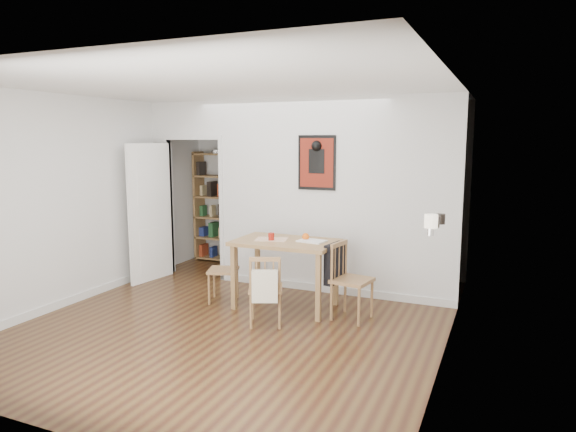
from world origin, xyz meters
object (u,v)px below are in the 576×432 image
at_px(bookshelf, 218,207).
at_px(ceramic_jar_a, 435,222).
at_px(chair_front, 266,289).
at_px(orange_fruit, 306,237).
at_px(red_glass, 271,237).
at_px(mantel_lamp, 431,222).
at_px(dining_table, 285,249).
at_px(notebook, 312,241).
at_px(chair_right, 350,280).
at_px(chair_left, 223,271).
at_px(ceramic_jar_b, 441,219).
at_px(fireplace, 441,282).

height_order(bookshelf, ceramic_jar_a, bookshelf).
distance_m(chair_front, bookshelf, 3.28).
xyz_separation_m(chair_front, orange_fruit, (0.18, 0.77, 0.47)).
height_order(bookshelf, red_glass, bookshelf).
bearing_deg(orange_fruit, chair_front, -102.96).
bearing_deg(chair_front, mantel_lamp, -2.50).
bearing_deg(red_glass, mantel_lamp, -18.60).
relative_size(red_glass, orange_fruit, 1.08).
distance_m(chair_front, ceramic_jar_a, 1.96).
height_order(red_glass, ceramic_jar_a, ceramic_jar_a).
xyz_separation_m(dining_table, bookshelf, (-2.06, 1.83, 0.18)).
distance_m(chair_front, notebook, 0.88).
bearing_deg(mantel_lamp, red_glass, 161.40).
xyz_separation_m(bookshelf, red_glass, (1.89, -1.89, -0.03)).
bearing_deg(ceramic_jar_a, bookshelf, 151.64).
height_order(bookshelf, notebook, bookshelf).
xyz_separation_m(bookshelf, orange_fruit, (2.27, -1.71, -0.03)).
bearing_deg(bookshelf, chair_front, -49.69).
distance_m(chair_right, chair_front, 0.99).
bearing_deg(dining_table, chair_left, -172.89).
bearing_deg(bookshelf, red_glass, -44.91).
xyz_separation_m(red_glass, mantel_lamp, (1.97, -0.66, 0.40)).
distance_m(notebook, mantel_lamp, 1.74).
bearing_deg(ceramic_jar_a, ceramic_jar_b, 82.69).
bearing_deg(orange_fruit, notebook, -29.02).
bearing_deg(red_glass, ceramic_jar_b, 1.54).
bearing_deg(mantel_lamp, bookshelf, 146.57).
distance_m(notebook, ceramic_jar_b, 1.54).
relative_size(fireplace, mantel_lamp, 6.30).
bearing_deg(dining_table, ceramic_jar_a, -7.87).
bearing_deg(ceramic_jar_a, fireplace, -39.33).
xyz_separation_m(orange_fruit, notebook, (0.10, -0.06, -0.04)).
bearing_deg(chair_front, chair_left, 147.83).
bearing_deg(chair_left, orange_fruit, 11.99).
bearing_deg(chair_front, dining_table, 93.70).
bearing_deg(red_glass, fireplace, -7.33).
height_order(dining_table, orange_fruit, orange_fruit).
bearing_deg(ceramic_jar_a, chair_right, 170.40).
distance_m(bookshelf, fireplace, 4.49).
bearing_deg(chair_front, ceramic_jar_b, 19.82).
bearing_deg(fireplace, dining_table, 170.22).
distance_m(fireplace, ceramic_jar_a, 0.61).
height_order(notebook, ceramic_jar_b, ceramic_jar_b).
height_order(chair_left, mantel_lamp, mantel_lamp).
bearing_deg(chair_right, bookshelf, 146.63).
bearing_deg(chair_right, notebook, 164.18).
bearing_deg(notebook, mantel_lamp, -27.85).
relative_size(chair_front, fireplace, 0.65).
xyz_separation_m(chair_front, fireplace, (1.84, 0.32, 0.21)).
relative_size(bookshelf, red_glass, 19.52).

